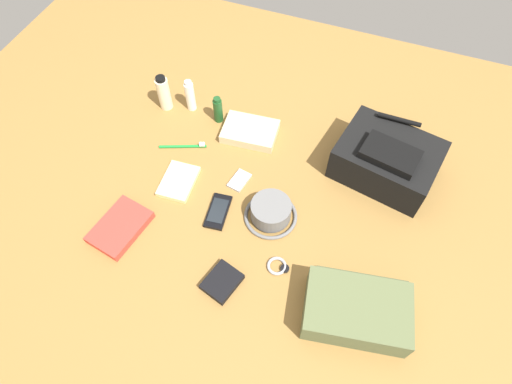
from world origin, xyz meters
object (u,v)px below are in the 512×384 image
Objects in this scene: lotion_bottle at (164,93)px; toothpaste_tube at (190,96)px; notepad at (178,181)px; folded_towel at (250,131)px; backpack at (387,159)px; toiletry_pouch at (357,310)px; bucket_hat at (271,212)px; toothbrush at (186,146)px; wallet at (222,282)px; cell_phone at (218,211)px; wristwatch at (278,266)px; media_player at (239,181)px; shampoo_bottle at (218,110)px; paperback_novel at (120,227)px.

lotion_bottle is 1.09× the size of toothpaste_tube.
lotion_bottle is 1.00× the size of notepad.
backpack is at bearing 0.40° from folded_towel.
backpack is at bearing 93.00° from toiletry_pouch.
bucket_hat is 0.43m from toothbrush.
wallet is at bearing -48.84° from notepad.
backpack is at bearing 36.86° from cell_phone.
folded_towel is at bearing -179.60° from backpack.
toothbrush is (-0.48, 0.33, 0.00)m from wristwatch.
toothpaste_tube is 0.27m from folded_towel.
toothpaste_tube reaches higher than toiletry_pouch.
toiletry_pouch is 1.61× the size of folded_towel.
wristwatch is 0.58m from toothbrush.
toothbrush reaches higher than media_player.
shampoo_bottle is 0.67m from wallet.
backpack is 0.53m from wristwatch.
toothpaste_tube reaches higher than toothbrush.
paperback_novel is (-0.78, 0.01, -0.03)m from toiletry_pouch.
backpack is 2.23× the size of toothbrush.
toiletry_pouch reaches higher than media_player.
lotion_bottle is 0.91× the size of toothbrush.
cell_phone is 0.19m from notepad.
shampoo_bottle reaches higher than wristwatch.
bucket_hat is (-0.31, -0.31, -0.04)m from backpack.
toiletry_pouch is 2.82× the size of shampoo_bottle.
toothpaste_tube is 0.13m from shampoo_bottle.
lotion_bottle is (-0.55, 0.33, 0.04)m from bucket_hat.
shampoo_bottle is 1.04× the size of wallet.
toiletry_pouch is at bearing -0.62° from paperback_novel.
bucket_hat is 1.28× the size of cell_phone.
backpack is at bearing 20.44° from notepad.
lotion_bottle is at bearing 134.67° from toothbrush.
folded_towel is (0.14, -0.03, -0.04)m from shampoo_bottle.
toiletry_pouch is at bearing -87.00° from backpack.
notepad is at bearing 160.55° from cell_phone.
toothbrush is at bearing 82.77° from paperback_novel.
cell_phone is 0.70× the size of folded_towel.
toothpaste_tube is 1.25× the size of wallet.
media_player is (-0.46, -0.22, -0.07)m from backpack.
toothbrush reaches higher than notepad.
shampoo_bottle reaches higher than toiletry_pouch.
backpack is 5.22× the size of wristwatch.
toothbrush is (0.06, -0.19, -0.06)m from toothpaste_tube.
paperback_novel is at bearing -97.23° from toothbrush.
backpack is at bearing 45.31° from bucket_hat.
notepad is 0.33m from folded_towel.
toothpaste_tube reaches higher than wristwatch.
wallet is 0.55× the size of folded_towel.
bucket_hat reaches higher than wallet.
notepad is (0.05, -0.15, 0.00)m from toothbrush.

